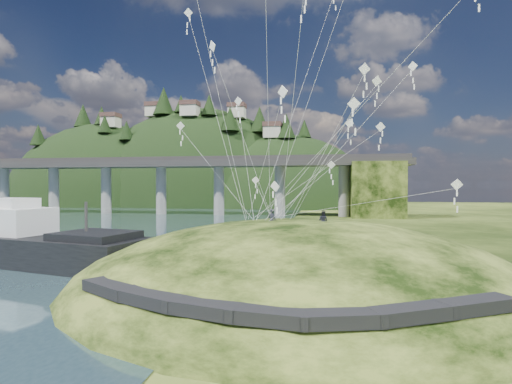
# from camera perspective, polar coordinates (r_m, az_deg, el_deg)

# --- Properties ---
(ground) EXTENTS (320.00, 320.00, 0.00)m
(ground) POSITION_cam_1_polar(r_m,az_deg,el_deg) (30.56, -9.60, -13.42)
(ground) COLOR black
(ground) RESTS_ON ground
(grass_hill) EXTENTS (36.00, 32.00, 13.00)m
(grass_hill) POSITION_cam_1_polar(r_m,az_deg,el_deg) (31.33, 6.22, -15.89)
(grass_hill) COLOR black
(grass_hill) RESTS_ON ground
(footpath) EXTENTS (22.29, 5.84, 0.83)m
(footpath) POSITION_cam_1_polar(r_m,az_deg,el_deg) (19.14, 2.34, -15.75)
(footpath) COLOR black
(footpath) RESTS_ON ground
(bridge) EXTENTS (160.00, 11.00, 15.00)m
(bridge) POSITION_cam_1_polar(r_m,az_deg,el_deg) (104.51, -10.59, 2.14)
(bridge) COLOR #2D2B2B
(bridge) RESTS_ON ground
(far_ridge) EXTENTS (153.00, 70.00, 94.50)m
(far_ridge) POSITION_cam_1_polar(r_m,az_deg,el_deg) (160.02, -9.84, -4.41)
(far_ridge) COLOR black
(far_ridge) RESTS_ON ground
(work_barge) EXTENTS (24.35, 11.29, 8.23)m
(work_barge) POSITION_cam_1_polar(r_m,az_deg,el_deg) (44.44, -29.34, -6.29)
(work_barge) COLOR black
(work_barge) RESTS_ON ground
(wooden_dock) EXTENTS (13.88, 7.84, 1.02)m
(wooden_dock) POSITION_cam_1_polar(r_m,az_deg,el_deg) (37.97, -9.36, -9.87)
(wooden_dock) COLOR #371C16
(wooden_dock) RESTS_ON ground
(kite_flyers) EXTENTS (4.61, 0.87, 1.68)m
(kite_flyers) POSITION_cam_1_polar(r_m,az_deg,el_deg) (29.90, 6.66, -2.55)
(kite_flyers) COLOR #23242E
(kite_flyers) RESTS_ON ground
(kite_swarm) EXTENTS (21.37, 16.85, 21.10)m
(kite_swarm) POSITION_cam_1_polar(r_m,az_deg,el_deg) (32.68, 7.48, 16.77)
(kite_swarm) COLOR white
(kite_swarm) RESTS_ON ground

